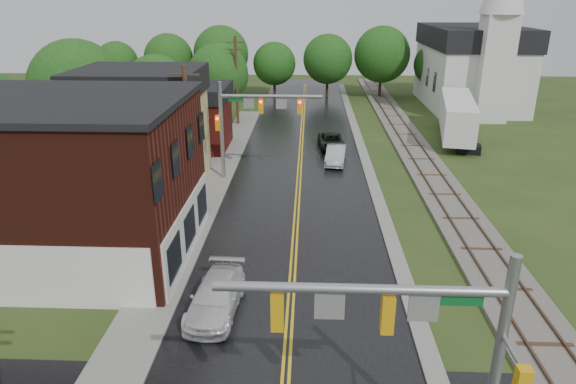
# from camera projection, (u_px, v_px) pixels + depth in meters

# --- Properties ---
(main_road) EXTENTS (10.00, 90.00, 0.02)m
(main_road) POSITION_uv_depth(u_px,v_px,m) (300.00, 167.00, 40.87)
(main_road) COLOR black
(main_road) RESTS_ON ground
(curb_right) EXTENTS (0.80, 70.00, 0.12)m
(curb_right) POSITION_uv_depth(u_px,v_px,m) (362.00, 150.00, 45.32)
(curb_right) COLOR gray
(curb_right) RESTS_ON ground
(sidewalk_left) EXTENTS (2.40, 50.00, 0.12)m
(sidewalk_left) POSITION_uv_depth(u_px,v_px,m) (211.00, 188.00, 36.46)
(sidewalk_left) COLOR gray
(sidewalk_left) RESTS_ON ground
(brick_building) EXTENTS (14.30, 10.30, 8.30)m
(brick_building) POSITION_uv_depth(u_px,v_px,m) (47.00, 179.00, 25.89)
(brick_building) COLOR #40150D
(brick_building) RESTS_ON ground
(yellow_house) EXTENTS (8.00, 7.00, 6.40)m
(yellow_house) POSITION_uv_depth(u_px,v_px,m) (144.00, 140.00, 36.42)
(yellow_house) COLOR tan
(yellow_house) RESTS_ON ground
(darkred_building) EXTENTS (7.00, 6.00, 4.40)m
(darkred_building) POSITION_uv_depth(u_px,v_px,m) (188.00, 124.00, 45.13)
(darkred_building) COLOR #3F0F0C
(darkred_building) RESTS_ON ground
(church) EXTENTS (10.40, 18.40, 20.00)m
(church) POSITION_uv_depth(u_px,v_px,m) (475.00, 58.00, 60.10)
(church) COLOR silver
(church) RESTS_ON ground
(railroad) EXTENTS (3.20, 80.00, 0.30)m
(railroad) POSITION_uv_depth(u_px,v_px,m) (414.00, 150.00, 45.10)
(railroad) COLOR #59544C
(railroad) RESTS_ON ground
(traffic_signal_near) EXTENTS (7.34, 0.30, 7.20)m
(traffic_signal_near) POSITION_uv_depth(u_px,v_px,m) (416.00, 333.00, 12.85)
(traffic_signal_near) COLOR gray
(traffic_signal_near) RESTS_ON ground
(traffic_signal_far) EXTENTS (7.34, 0.43, 7.20)m
(traffic_signal_far) POSITION_uv_depth(u_px,v_px,m) (251.00, 113.00, 36.42)
(traffic_signal_far) COLOR gray
(traffic_signal_far) RESTS_ON ground
(utility_pole_b) EXTENTS (1.80, 0.28, 9.00)m
(utility_pole_b) POSITION_uv_depth(u_px,v_px,m) (189.00, 134.00, 31.98)
(utility_pole_b) COLOR #382616
(utility_pole_b) RESTS_ON ground
(utility_pole_c) EXTENTS (1.80, 0.28, 9.00)m
(utility_pole_c) POSITION_uv_depth(u_px,v_px,m) (237.00, 79.00, 52.48)
(utility_pole_c) COLOR #382616
(utility_pole_c) RESTS_ON ground
(tree_left_b) EXTENTS (7.60, 7.60, 9.69)m
(tree_left_b) POSITION_uv_depth(u_px,v_px,m) (79.00, 89.00, 41.28)
(tree_left_b) COLOR black
(tree_left_b) RESTS_ON ground
(tree_left_c) EXTENTS (6.00, 6.00, 7.65)m
(tree_left_c) POSITION_uv_depth(u_px,v_px,m) (158.00, 88.00, 49.01)
(tree_left_c) COLOR black
(tree_left_c) RESTS_ON ground
(tree_left_e) EXTENTS (6.40, 6.40, 8.16)m
(tree_left_e) POSITION_uv_depth(u_px,v_px,m) (220.00, 76.00, 54.30)
(tree_left_e) COLOR black
(tree_left_e) RESTS_ON ground
(suv_dark) EXTENTS (2.53, 4.79, 1.28)m
(suv_dark) POSITION_uv_depth(u_px,v_px,m) (332.00, 142.00, 45.58)
(suv_dark) COLOR black
(suv_dark) RESTS_ON ground
(sedan_silver) EXTENTS (1.99, 4.44, 1.42)m
(sedan_silver) POSITION_uv_depth(u_px,v_px,m) (336.00, 155.00, 41.56)
(sedan_silver) COLOR #B4B5BA
(sedan_silver) RESTS_ON ground
(pickup_white) EXTENTS (2.31, 4.98, 1.41)m
(pickup_white) POSITION_uv_depth(u_px,v_px,m) (216.00, 297.00, 22.11)
(pickup_white) COLOR silver
(pickup_white) RESTS_ON ground
(semi_trailer) EXTENTS (5.04, 12.60, 3.88)m
(semi_trailer) POSITION_uv_depth(u_px,v_px,m) (457.00, 116.00, 47.84)
(semi_trailer) COLOR black
(semi_trailer) RESTS_ON ground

